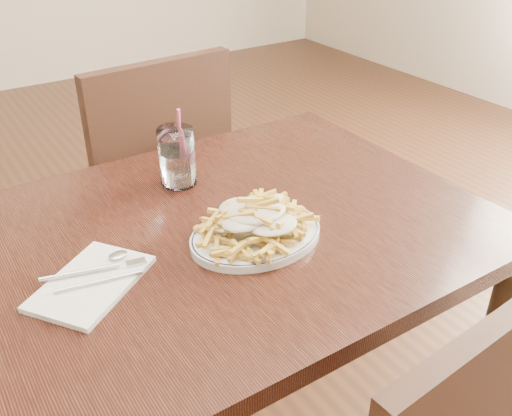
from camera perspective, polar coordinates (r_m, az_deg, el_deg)
table at (r=1.17m, az=-6.22°, el=-5.85°), size 1.20×0.80×0.75m
chair_far at (r=1.79m, az=-10.40°, el=2.39°), size 0.47×0.47×0.94m
fries_plate at (r=1.10m, az=0.00°, el=-2.73°), size 0.31×0.29×0.02m
loaded_fries at (r=1.08m, az=0.00°, el=-0.75°), size 0.25×0.22×0.07m
napkin at (r=1.02m, az=-16.15°, el=-7.20°), size 0.25×0.23×0.01m
cutlery at (r=1.02m, az=-16.33°, el=-6.68°), size 0.19×0.09×0.01m
water_glass at (r=1.29m, az=-7.86°, el=4.77°), size 0.08×0.08×0.18m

